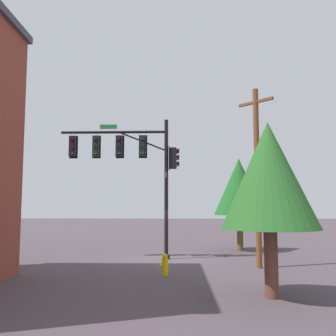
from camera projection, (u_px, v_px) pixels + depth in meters
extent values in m
plane|color=#483C43|center=(166.00, 259.00, 18.93)|extent=(120.00, 120.00, 0.00)
cylinder|color=black|center=(166.00, 188.00, 19.29)|extent=(0.20, 0.20, 7.19)
cylinder|color=black|center=(166.00, 257.00, 18.94)|extent=(0.36, 0.36, 0.20)
cylinder|color=black|center=(114.00, 132.00, 19.69)|extent=(5.57, 0.22, 0.14)
cylinder|color=black|center=(142.00, 141.00, 19.58)|extent=(2.53, 0.12, 1.07)
cube|color=black|center=(143.00, 146.00, 19.56)|extent=(0.32, 0.36, 1.10)
cube|color=black|center=(143.00, 147.00, 19.76)|extent=(0.44, 0.04, 1.22)
sphere|color=maroon|center=(142.00, 139.00, 19.39)|extent=(0.22, 0.22, 0.22)
cylinder|color=black|center=(142.00, 138.00, 19.34)|extent=(0.23, 0.14, 0.23)
sphere|color=#855607|center=(142.00, 145.00, 19.36)|extent=(0.22, 0.22, 0.22)
cylinder|color=black|center=(142.00, 144.00, 19.31)|extent=(0.23, 0.14, 0.23)
sphere|color=#20FF59|center=(142.00, 152.00, 19.33)|extent=(0.22, 0.22, 0.22)
cylinder|color=black|center=(142.00, 151.00, 19.27)|extent=(0.23, 0.14, 0.23)
cube|color=black|center=(119.00, 146.00, 19.60)|extent=(0.34, 0.38, 1.10)
cube|color=black|center=(120.00, 147.00, 19.80)|extent=(0.44, 0.07, 1.22)
sphere|color=maroon|center=(119.00, 139.00, 19.44)|extent=(0.22, 0.22, 0.22)
cylinder|color=black|center=(118.00, 138.00, 19.38)|extent=(0.24, 0.15, 0.23)
sphere|color=#855607|center=(118.00, 146.00, 19.41)|extent=(0.22, 0.22, 0.22)
cylinder|color=black|center=(118.00, 144.00, 19.35)|extent=(0.24, 0.15, 0.23)
sphere|color=#20FF59|center=(118.00, 152.00, 19.37)|extent=(0.22, 0.22, 0.22)
cylinder|color=black|center=(118.00, 151.00, 19.32)|extent=(0.24, 0.15, 0.23)
cube|color=black|center=(96.00, 146.00, 19.65)|extent=(0.33, 0.37, 1.10)
cube|color=black|center=(97.00, 147.00, 19.85)|extent=(0.44, 0.05, 1.22)
sphere|color=maroon|center=(95.00, 139.00, 19.48)|extent=(0.22, 0.22, 0.22)
cylinder|color=black|center=(95.00, 138.00, 19.43)|extent=(0.23, 0.15, 0.23)
sphere|color=#855607|center=(95.00, 146.00, 19.45)|extent=(0.22, 0.22, 0.22)
cylinder|color=black|center=(95.00, 145.00, 19.39)|extent=(0.23, 0.15, 0.23)
sphere|color=#20FF59|center=(95.00, 152.00, 19.41)|extent=(0.22, 0.22, 0.22)
cylinder|color=black|center=(95.00, 151.00, 19.36)|extent=(0.23, 0.15, 0.23)
cube|color=black|center=(73.00, 146.00, 19.69)|extent=(0.32, 0.36, 1.10)
cube|color=black|center=(74.00, 147.00, 19.89)|extent=(0.44, 0.04, 1.22)
sphere|color=maroon|center=(72.00, 139.00, 19.53)|extent=(0.22, 0.22, 0.22)
cylinder|color=black|center=(72.00, 138.00, 19.47)|extent=(0.23, 0.14, 0.23)
sphere|color=#855607|center=(72.00, 146.00, 19.49)|extent=(0.22, 0.22, 0.22)
cylinder|color=black|center=(71.00, 145.00, 19.44)|extent=(0.23, 0.14, 0.23)
sphere|color=#20FF59|center=(71.00, 152.00, 19.46)|extent=(0.22, 0.22, 0.22)
cylinder|color=black|center=(71.00, 151.00, 19.40)|extent=(0.23, 0.14, 0.23)
cube|color=black|center=(173.00, 158.00, 19.44)|extent=(0.36, 0.33, 1.10)
cube|color=black|center=(169.00, 158.00, 19.44)|extent=(0.05, 0.44, 1.22)
sphere|color=maroon|center=(177.00, 152.00, 19.46)|extent=(0.22, 0.22, 0.22)
cylinder|color=black|center=(178.00, 151.00, 19.47)|extent=(0.14, 0.23, 0.23)
sphere|color=#855607|center=(177.00, 158.00, 19.43)|extent=(0.22, 0.22, 0.22)
cylinder|color=black|center=(178.00, 157.00, 19.43)|extent=(0.14, 0.23, 0.23)
sphere|color=#20FF59|center=(177.00, 165.00, 19.40)|extent=(0.22, 0.22, 0.22)
cylinder|color=black|center=(178.00, 164.00, 19.40)|extent=(0.14, 0.23, 0.23)
cube|color=white|center=(108.00, 127.00, 19.73)|extent=(0.94, 0.03, 0.26)
cube|color=#207436|center=(108.00, 127.00, 19.73)|extent=(0.90, 0.04, 0.22)
cube|color=white|center=(166.00, 175.00, 19.36)|extent=(0.03, 0.94, 0.26)
cube|color=#1B7727|center=(166.00, 175.00, 19.36)|extent=(0.04, 0.90, 0.22)
cylinder|color=brown|center=(257.00, 176.00, 16.61)|extent=(0.25, 0.25, 7.98)
cube|color=brown|center=(255.00, 102.00, 16.95)|extent=(1.33, 1.38, 0.12)
cylinder|color=yellow|center=(165.00, 267.00, 14.58)|extent=(0.24, 0.24, 0.65)
sphere|color=#ECB907|center=(165.00, 256.00, 14.62)|extent=(0.22, 0.22, 0.22)
cylinder|color=yellow|center=(161.00, 266.00, 14.59)|extent=(0.12, 0.10, 0.10)
cylinder|color=brown|center=(271.00, 263.00, 11.02)|extent=(0.40, 0.40, 2.01)
cone|color=#276025|center=(269.00, 175.00, 11.28)|extent=(2.92, 2.92, 3.24)
cylinder|color=brown|center=(240.00, 233.00, 22.48)|extent=(0.37, 0.37, 2.14)
cone|color=#1D5C22|center=(239.00, 187.00, 22.76)|extent=(3.09, 3.09, 3.44)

